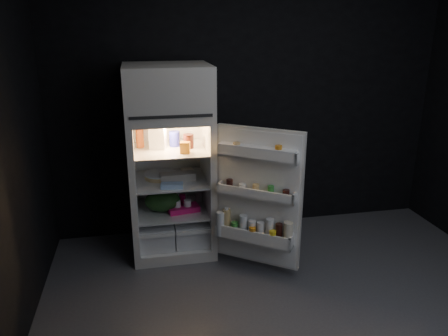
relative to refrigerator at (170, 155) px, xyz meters
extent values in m
cube|color=#535358|center=(0.86, -1.32, -0.96)|extent=(4.00, 3.40, 0.00)
cube|color=black|center=(0.86, 0.38, 0.39)|extent=(4.00, 0.00, 2.70)
cube|color=silver|center=(0.00, -0.02, -0.91)|extent=(0.76, 0.70, 0.10)
cube|color=silver|center=(-0.35, -0.02, -0.26)|extent=(0.05, 0.70, 1.20)
cube|color=silver|center=(0.36, -0.02, -0.26)|extent=(0.05, 0.70, 1.20)
cube|color=white|center=(0.00, 0.30, -0.26)|extent=(0.66, 0.05, 1.20)
cube|color=silver|center=(0.00, -0.02, 0.37)|extent=(0.76, 0.70, 0.06)
cube|color=silver|center=(0.00, -0.02, 0.61)|extent=(0.76, 0.70, 0.42)
cube|color=black|center=(0.00, -0.38, 0.43)|extent=(0.68, 0.01, 0.02)
cube|color=white|center=(-0.33, -0.05, -0.26)|extent=(0.01, 0.65, 1.20)
cube|color=white|center=(0.33, -0.05, -0.26)|extent=(0.01, 0.65, 1.20)
cube|color=white|center=(0.00, -0.05, 0.34)|extent=(0.66, 0.65, 0.01)
cube|color=white|center=(0.00, -0.05, -0.85)|extent=(0.66, 0.65, 0.01)
cube|color=white|center=(0.00, -0.05, 0.06)|extent=(0.65, 0.63, 0.01)
cube|color=white|center=(0.00, -0.05, -0.24)|extent=(0.65, 0.63, 0.01)
cube|color=white|center=(0.00, -0.05, -0.54)|extent=(0.65, 0.63, 0.01)
cube|color=white|center=(-0.16, -0.03, -0.74)|extent=(0.32, 0.59, 0.22)
cube|color=white|center=(0.17, -0.03, -0.74)|extent=(0.32, 0.59, 0.22)
cube|color=white|center=(-0.16, -0.35, -0.65)|extent=(0.32, 0.02, 0.03)
cube|color=white|center=(0.17, -0.35, -0.65)|extent=(0.32, 0.02, 0.03)
cube|color=#FFE5B2|center=(0.00, -0.10, 0.32)|extent=(0.14, 0.14, 0.02)
cube|color=silver|center=(0.70, -0.57, -0.26)|extent=(0.64, 0.49, 1.22)
cube|color=white|center=(0.69, -0.60, -0.26)|extent=(0.59, 0.43, 1.18)
cube|color=white|center=(0.66, -0.63, 0.11)|extent=(0.60, 0.47, 0.02)
cube|color=white|center=(0.64, -0.66, 0.15)|extent=(0.56, 0.42, 0.10)
cube|color=white|center=(0.93, -0.82, 0.15)|extent=(0.07, 0.08, 0.10)
cube|color=white|center=(0.39, -0.44, 0.15)|extent=(0.07, 0.08, 0.10)
cube|color=white|center=(0.66, -0.63, -0.22)|extent=(0.61, 0.48, 0.02)
cube|color=white|center=(0.63, -0.67, -0.19)|extent=(0.56, 0.42, 0.09)
cube|color=white|center=(0.93, -0.83, -0.19)|extent=(0.07, 0.09, 0.09)
cube|color=white|center=(0.39, -0.44, -0.19)|extent=(0.07, 0.09, 0.09)
cube|color=white|center=(0.65, -0.65, -0.63)|extent=(0.63, 0.51, 0.02)
cube|color=white|center=(0.61, -0.70, -0.57)|extent=(0.56, 0.42, 0.13)
cube|color=white|center=(0.91, -0.84, -0.57)|extent=(0.10, 0.13, 0.13)
cube|color=white|center=(0.38, -0.46, -0.57)|extent=(0.10, 0.13, 0.13)
cube|color=white|center=(0.66, -0.63, 0.21)|extent=(0.59, 0.46, 0.02)
cylinder|color=#C47517|center=(0.81, -0.74, 0.18)|extent=(0.08, 0.08, 0.12)
cylinder|color=silver|center=(0.69, -0.65, 0.17)|extent=(0.08, 0.08, 0.08)
cylinder|color=tan|center=(0.52, -0.52, 0.18)|extent=(0.08, 0.08, 0.10)
cylinder|color=black|center=(0.87, -0.79, -0.16)|extent=(0.08, 0.08, 0.09)
cylinder|color=#338C33|center=(0.76, -0.71, -0.16)|extent=(0.07, 0.07, 0.11)
cylinder|color=tan|center=(0.66, -0.63, -0.16)|extent=(0.08, 0.08, 0.10)
cylinder|color=silver|center=(0.56, -0.56, -0.17)|extent=(0.08, 0.08, 0.09)
cylinder|color=black|center=(0.46, -0.49, -0.16)|extent=(0.08, 0.08, 0.11)
cylinder|color=beige|center=(0.89, -0.83, -0.50)|extent=(0.11, 0.11, 0.22)
cylinder|color=black|center=(0.82, -0.78, -0.52)|extent=(0.08, 0.08, 0.19)
cylinder|color=white|center=(0.76, -0.73, -0.50)|extent=(0.09, 0.09, 0.22)
cylinder|color=white|center=(0.70, -0.69, -0.53)|extent=(0.09, 0.09, 0.18)
cylinder|color=white|center=(0.63, -0.64, -0.53)|extent=(0.09, 0.09, 0.18)
cylinder|color=silver|center=(0.57, -0.59, -0.51)|extent=(0.09, 0.09, 0.21)
cylinder|color=#338C33|center=(0.50, -0.54, -0.55)|extent=(0.09, 0.09, 0.13)
cylinder|color=tan|center=(0.44, -0.50, -0.50)|extent=(0.10, 0.10, 0.24)
cylinder|color=yellow|center=(0.77, -0.79, -0.54)|extent=(0.08, 0.08, 0.14)
cylinder|color=#C47517|center=(0.62, -0.68, -0.55)|extent=(0.08, 0.08, 0.14)
cylinder|color=silver|center=(0.51, -0.60, -0.57)|extent=(0.08, 0.08, 0.10)
cylinder|color=silver|center=(0.38, -0.51, -0.50)|extent=(0.10, 0.10, 0.22)
cylinder|color=white|center=(0.44, -0.50, -0.37)|extent=(0.05, 0.05, 0.02)
cube|color=white|center=(-0.10, -0.01, 0.19)|extent=(0.17, 0.17, 0.24)
cylinder|color=#1C2198|center=(0.05, 0.04, 0.14)|extent=(0.11, 0.11, 0.14)
cylinder|color=black|center=(0.17, -0.05, 0.14)|extent=(0.11, 0.11, 0.13)
cylinder|color=#BE541E|center=(-0.26, 0.06, 0.18)|extent=(0.08, 0.08, 0.22)
cube|color=#C47517|center=(0.12, -0.21, 0.12)|extent=(0.10, 0.08, 0.10)
cube|color=#9B968D|center=(0.06, -0.08, -0.19)|extent=(0.33, 0.14, 0.07)
cylinder|color=tan|center=(-0.10, 0.02, -0.21)|extent=(0.34, 0.34, 0.04)
cube|color=#96BAE7|center=(-0.01, -0.26, -0.21)|extent=(0.21, 0.12, 0.04)
cube|color=beige|center=(0.17, 0.09, -0.20)|extent=(0.13, 0.11, 0.05)
ellipsoid|color=#193815|center=(-0.09, -0.06, -0.43)|extent=(0.40, 0.36, 0.20)
cube|color=#DB1263|center=(0.10, -0.12, -0.50)|extent=(0.31, 0.20, 0.05)
cylinder|color=#DB1263|center=(0.11, 0.08, -0.48)|extent=(0.07, 0.07, 0.09)
cylinder|color=silver|center=(0.28, 0.10, -0.48)|extent=(0.08, 0.08, 0.09)
camera|label=1|loc=(-0.28, -3.91, 1.16)|focal=35.00mm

